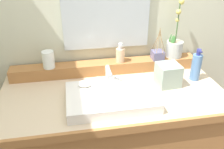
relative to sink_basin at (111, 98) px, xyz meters
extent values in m
cube|color=beige|center=(0.03, 0.53, 0.32)|extent=(2.88, 0.20, 2.46)
cube|color=#AD713D|center=(0.03, 0.11, -0.48)|extent=(1.29, 0.61, 0.84)
cube|color=beige|center=(0.03, 0.11, -0.04)|extent=(1.31, 0.64, 0.04)
cube|color=#AD713D|center=(0.03, -0.21, -0.04)|extent=(1.31, 0.02, 0.04)
cube|color=#AD713D|center=(0.03, 0.36, 0.01)|extent=(1.24, 0.11, 0.08)
cube|color=white|center=(0.00, 0.01, 0.00)|extent=(0.48, 0.33, 0.06)
sphere|color=white|center=(0.00, -0.01, 0.00)|extent=(0.23, 0.23, 0.23)
cylinder|color=silver|center=(0.00, 0.12, 0.08)|extent=(0.02, 0.02, 0.10)
cylinder|color=silver|center=(0.00, 0.07, 0.13)|extent=(0.02, 0.11, 0.02)
sphere|color=silver|center=(0.00, 0.12, 0.13)|extent=(0.03, 0.03, 0.03)
cylinder|color=silver|center=(-0.06, 0.12, 0.05)|extent=(0.03, 0.03, 0.04)
cylinder|color=silver|center=(0.05, 0.12, 0.05)|extent=(0.03, 0.03, 0.04)
ellipsoid|color=beige|center=(-0.13, 0.10, 0.04)|extent=(0.07, 0.04, 0.02)
cylinder|color=silver|center=(0.51, 0.37, 0.11)|extent=(0.11, 0.11, 0.11)
cylinder|color=tan|center=(0.51, 0.37, 0.15)|extent=(0.10, 0.10, 0.01)
cylinder|color=#476B38|center=(0.51, 0.37, 0.29)|extent=(0.01, 0.01, 0.26)
ellipsoid|color=#387033|center=(0.48, 0.35, 0.18)|extent=(0.04, 0.04, 0.07)
ellipsoid|color=#387033|center=(0.47, 0.38, 0.18)|extent=(0.03, 0.03, 0.07)
sphere|color=#D2BC55|center=(0.51, 0.38, 0.30)|extent=(0.03, 0.03, 0.03)
sphere|color=#D2BC55|center=(0.50, 0.36, 0.36)|extent=(0.03, 0.03, 0.03)
sphere|color=#D2BC55|center=(0.52, 0.37, 0.42)|extent=(0.04, 0.04, 0.04)
cylinder|color=#E0B48C|center=(0.12, 0.35, 0.10)|extent=(0.06, 0.06, 0.09)
cylinder|color=silver|center=(0.12, 0.35, 0.15)|extent=(0.02, 0.02, 0.02)
cylinder|color=silver|center=(0.12, 0.35, 0.17)|extent=(0.03, 0.03, 0.02)
cylinder|color=silver|center=(0.12, 0.33, 0.17)|extent=(0.01, 0.03, 0.01)
cylinder|color=white|center=(-0.34, 0.34, 0.11)|extent=(0.07, 0.07, 0.11)
cube|color=slate|center=(0.38, 0.35, 0.08)|extent=(0.08, 0.08, 0.06)
cylinder|color=#9E7A4C|center=(0.41, 0.35, 0.17)|extent=(0.05, 0.01, 0.14)
cylinder|color=#9E7A4C|center=(0.40, 0.37, 0.18)|extent=(0.04, 0.05, 0.16)
cylinder|color=#9E7A4C|center=(0.36, 0.37, 0.16)|extent=(0.04, 0.04, 0.13)
cylinder|color=#9E7A4C|center=(0.36, 0.35, 0.18)|extent=(0.03, 0.00, 0.15)
cylinder|color=#9E7A4C|center=(0.37, 0.33, 0.17)|extent=(0.03, 0.04, 0.14)
cylinder|color=#9E7A4C|center=(0.39, 0.32, 0.18)|extent=(0.02, 0.05, 0.17)
cylinder|color=#5680B7|center=(0.57, 0.16, 0.06)|extent=(0.06, 0.06, 0.17)
cylinder|color=navy|center=(0.57, 0.16, 0.15)|extent=(0.02, 0.02, 0.02)
cylinder|color=navy|center=(0.57, 0.16, 0.17)|extent=(0.03, 0.03, 0.02)
cylinder|color=navy|center=(0.57, 0.15, 0.17)|extent=(0.01, 0.03, 0.01)
cube|color=#92A79B|center=(0.37, 0.13, 0.04)|extent=(0.14, 0.14, 0.14)
cube|color=silver|center=(0.04, 0.42, 0.41)|extent=(0.56, 0.02, 0.56)
camera|label=1|loc=(-0.19, -1.08, 0.74)|focal=38.89mm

